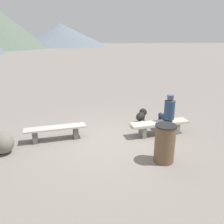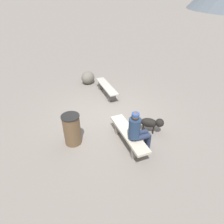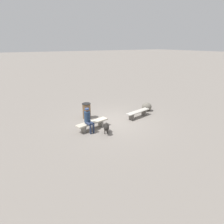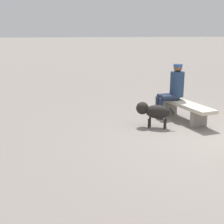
{
  "view_description": "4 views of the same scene",
  "coord_description": "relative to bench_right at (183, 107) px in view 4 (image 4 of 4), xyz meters",
  "views": [
    {
      "loc": [
        -0.65,
        -6.24,
        2.99
      ],
      "look_at": [
        0.05,
        0.64,
        0.71
      ],
      "focal_mm": 36.76,
      "sensor_mm": 36.0,
      "label": 1
    },
    {
      "loc": [
        5.84,
        -1.04,
        4.07
      ],
      "look_at": [
        0.69,
        0.0,
        0.64
      ],
      "focal_mm": 31.5,
      "sensor_mm": 36.0,
      "label": 2
    },
    {
      "loc": [
        5.43,
        8.99,
        4.47
      ],
      "look_at": [
        -0.02,
        -0.17,
        0.54
      ],
      "focal_mm": 30.05,
      "sensor_mm": 36.0,
      "label": 3
    },
    {
      "loc": [
        -4.97,
        3.38,
        2.02
      ],
      "look_at": [
        1.08,
        2.12,
        0.4
      ],
      "focal_mm": 49.69,
      "sensor_mm": 36.0,
      "label": 4
    }
  ],
  "objects": [
    {
      "name": "bench_right",
      "position": [
        0.0,
        0.0,
        0.0
      ],
      "size": [
        1.93,
        0.75,
        0.43
      ],
      "rotation": [
        0.0,
        0.0,
        0.18
      ],
      "color": "gray",
      "rests_on": "ground"
    },
    {
      "name": "seated_person",
      "position": [
        0.29,
        0.15,
        0.41
      ],
      "size": [
        0.38,
        0.67,
        1.29
      ],
      "rotation": [
        0.0,
        0.0,
        0.12
      ],
      "color": "navy",
      "rests_on": "ground"
    },
    {
      "name": "dog",
      "position": [
        -0.39,
        0.88,
        0.04
      ],
      "size": [
        0.54,
        0.76,
        0.54
      ],
      "rotation": [
        0.0,
        0.0,
        1.09
      ],
      "color": "black",
      "rests_on": "ground"
    }
  ]
}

